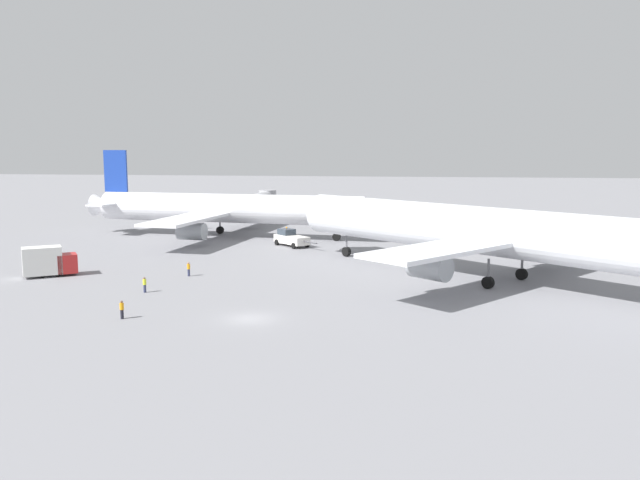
# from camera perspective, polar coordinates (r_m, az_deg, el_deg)

# --- Properties ---
(ground_plane) EXTENTS (600.00, 600.00, 0.00)m
(ground_plane) POSITION_cam_1_polar(r_m,az_deg,el_deg) (55.97, -6.28, -7.04)
(ground_plane) COLOR gray
(airliner_at_gate_left) EXTENTS (51.80, 41.94, 14.54)m
(airliner_at_gate_left) POSITION_cam_1_polar(r_m,az_deg,el_deg) (107.90, -8.40, 2.78)
(airliner_at_gate_left) COLOR silver
(airliner_at_gate_left) RESTS_ON ground
(airliner_being_pushed) EXTENTS (48.88, 41.51, 17.09)m
(airliner_being_pushed) POSITION_cam_1_polar(r_m,az_deg,el_deg) (73.32, 14.37, 0.77)
(airliner_being_pushed) COLOR white
(airliner_being_pushed) RESTS_ON ground
(pushback_tug) EXTENTS (7.80, 7.61, 2.84)m
(pushback_tug) POSITION_cam_1_polar(r_m,az_deg,el_deg) (96.89, -2.62, 0.15)
(pushback_tug) COLOR white
(pushback_tug) RESTS_ON ground
(gse_catering_truck_tall) EXTENTS (6.15, 5.34, 3.50)m
(gse_catering_truck_tall) POSITION_cam_1_polar(r_m,az_deg,el_deg) (79.99, -23.18, -1.78)
(gse_catering_truck_tall) COLOR red
(gse_catering_truck_tall) RESTS_ON ground
(ground_crew_marshaller_foreground) EXTENTS (0.45, 0.38, 1.65)m
(ground_crew_marshaller_foreground) POSITION_cam_1_polar(r_m,az_deg,el_deg) (75.39, -11.71, -2.55)
(ground_crew_marshaller_foreground) COLOR #2D3351
(ground_crew_marshaller_foreground) RESTS_ON ground
(ground_crew_ramp_agent_by_cones) EXTENTS (0.46, 0.37, 1.61)m
(ground_crew_ramp_agent_by_cones) POSITION_cam_1_polar(r_m,az_deg,el_deg) (67.89, -15.47, -3.87)
(ground_crew_ramp_agent_by_cones) COLOR #2D3351
(ground_crew_ramp_agent_by_cones) RESTS_ON ground
(ground_crew_wing_walker_right) EXTENTS (0.36, 0.36, 1.63)m
(ground_crew_wing_walker_right) POSITION_cam_1_polar(r_m,az_deg,el_deg) (58.02, -17.37, -5.96)
(ground_crew_wing_walker_right) COLOR black
(ground_crew_wing_walker_right) RESTS_ON ground
(jet_bridge) EXTENTS (3.84, 16.30, 5.80)m
(jet_bridge) POSITION_cam_1_polar(r_m,az_deg,el_deg) (136.08, -5.27, 3.61)
(jet_bridge) COLOR #B7B7BC
(jet_bridge) RESTS_ON ground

